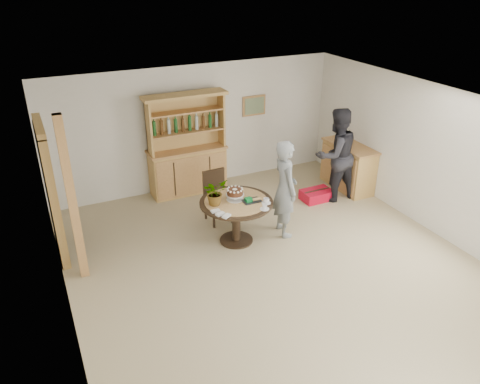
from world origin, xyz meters
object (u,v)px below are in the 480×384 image
(red_suitcase, at_px, (317,195))
(sideboard, at_px, (348,166))
(adult_person, at_px, (336,155))
(hutch, at_px, (187,160))
(teen_boy, at_px, (285,189))
(dining_chair, at_px, (216,193))
(dining_table, at_px, (236,209))

(red_suitcase, bearing_deg, sideboard, 13.46)
(adult_person, xyz_separation_m, red_suitcase, (-0.32, 0.06, -0.82))
(hutch, xyz_separation_m, teen_boy, (0.92, -2.26, 0.16))
(hutch, height_order, dining_chair, hutch)
(teen_boy, distance_m, red_suitcase, 1.65)
(dining_table, height_order, dining_chair, dining_chair)
(dining_table, bearing_deg, teen_boy, -6.71)
(hutch, height_order, red_suitcase, hutch)
(dining_table, height_order, teen_boy, teen_boy)
(dining_chair, height_order, red_suitcase, dining_chair)
(sideboard, distance_m, adult_person, 0.77)
(teen_boy, bearing_deg, red_suitcase, -49.35)
(dining_table, distance_m, dining_chair, 0.83)
(teen_boy, xyz_separation_m, adult_person, (1.56, 0.74, 0.07))
(sideboard, bearing_deg, red_suitcase, -166.33)
(dining_chair, xyz_separation_m, teen_boy, (0.85, -0.93, 0.31))
(red_suitcase, bearing_deg, adult_person, -11.58)
(red_suitcase, bearing_deg, dining_table, -161.60)
(dining_chair, bearing_deg, red_suitcase, -5.83)
(dining_chair, height_order, adult_person, adult_person)
(hutch, bearing_deg, red_suitcase, -34.03)
(hutch, xyz_separation_m, sideboard, (3.04, -1.24, -0.22))
(hutch, relative_size, red_suitcase, 3.39)
(dining_chair, xyz_separation_m, adult_person, (2.41, -0.19, 0.39))
(sideboard, xyz_separation_m, dining_table, (-2.97, -0.92, 0.13))
(adult_person, bearing_deg, dining_chair, -7.00)
(dining_table, bearing_deg, adult_person, 14.83)
(dining_table, height_order, adult_person, adult_person)
(hutch, relative_size, adult_person, 1.11)
(hutch, distance_m, sideboard, 3.29)
(teen_boy, height_order, red_suitcase, teen_boy)
(teen_boy, bearing_deg, sideboard, -56.70)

